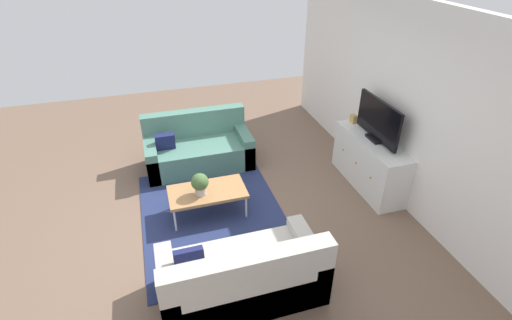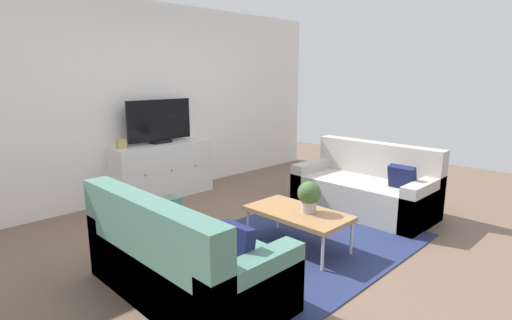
# 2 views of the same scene
# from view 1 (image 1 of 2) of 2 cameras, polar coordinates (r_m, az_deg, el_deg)

# --- Properties ---
(ground_plane) EXTENTS (10.00, 10.00, 0.00)m
(ground_plane) POSITION_cam_1_polar(r_m,az_deg,el_deg) (5.35, -4.88, -8.07)
(ground_plane) COLOR brown
(wall_back) EXTENTS (6.40, 0.12, 2.70)m
(wall_back) POSITION_cam_1_polar(r_m,az_deg,el_deg) (5.62, 20.96, 8.04)
(wall_back) COLOR white
(wall_back) RESTS_ON ground_plane
(area_rug) EXTENTS (2.50, 1.90, 0.01)m
(area_rug) POSITION_cam_1_polar(r_m,az_deg,el_deg) (5.32, -6.47, -8.29)
(area_rug) COLOR navy
(area_rug) RESTS_ON ground_plane
(couch_left_side) EXTENTS (0.86, 1.69, 0.86)m
(couch_left_side) POSITION_cam_1_polar(r_m,az_deg,el_deg) (6.35, -8.75, 1.77)
(couch_left_side) COLOR #4C7A6B
(couch_left_side) RESTS_ON ground_plane
(couch_right_side) EXTENTS (0.86, 1.69, 0.86)m
(couch_right_side) POSITION_cam_1_polar(r_m,az_deg,el_deg) (4.13, -1.96, -17.58)
(couch_right_side) COLOR #B2ADA3
(couch_right_side) RESTS_ON ground_plane
(coffee_table) EXTENTS (0.55, 1.03, 0.39)m
(coffee_table) POSITION_cam_1_polar(r_m,az_deg,el_deg) (5.16, -7.34, -4.86)
(coffee_table) COLOR #A37547
(coffee_table) RESTS_ON ground_plane
(potted_plant) EXTENTS (0.23, 0.23, 0.31)m
(potted_plant) POSITION_cam_1_polar(r_m,az_deg,el_deg) (4.99, -8.42, -3.50)
(potted_plant) COLOR #B7B2A8
(potted_plant) RESTS_ON coffee_table
(tv_console) EXTENTS (1.44, 0.47, 0.78)m
(tv_console) POSITION_cam_1_polar(r_m,az_deg,el_deg) (5.94, 16.66, -0.38)
(tv_console) COLOR silver
(tv_console) RESTS_ON ground_plane
(flat_screen_tv) EXTENTS (0.98, 0.16, 0.61)m
(flat_screen_tv) POSITION_cam_1_polar(r_m,az_deg,el_deg) (5.63, 17.89, 5.62)
(flat_screen_tv) COLOR black
(flat_screen_tv) RESTS_ON tv_console
(mantel_clock) EXTENTS (0.11, 0.07, 0.13)m
(mantel_clock) POSITION_cam_1_polar(r_m,az_deg,el_deg) (6.17, 14.43, 6.02)
(mantel_clock) COLOR tan
(mantel_clock) RESTS_ON tv_console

